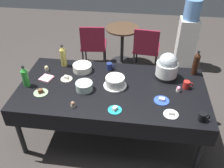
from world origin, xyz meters
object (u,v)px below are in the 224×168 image
at_px(potluck_table, 112,92).
at_px(round_cafe_table, 122,39).
at_px(slow_cooker, 167,67).
at_px(maroon_chair_right, 146,47).
at_px(coffee_mug_red, 187,85).
at_px(cupcake_vanilla, 47,68).
at_px(frosted_layer_cake, 115,82).
at_px(soda_bottle_lime_soda, 25,77).
at_px(dessert_plate_sage, 41,92).
at_px(coffee_mug_navy, 110,66).
at_px(cupcake_rose, 73,104).
at_px(soda_bottle_cola, 196,63).
at_px(soda_bottle_ginger_ale, 63,56).
at_px(water_cooler, 187,36).
at_px(dessert_plate_white, 171,114).
at_px(coffee_mug_black, 202,117).
at_px(dessert_plate_teal, 115,110).
at_px(glass_salad_bowl, 84,86).
at_px(dessert_plate_cream, 66,78).
at_px(cupcake_mint, 179,89).
at_px(ceramic_snack_bowl, 82,68).
at_px(dessert_plate_cobalt, 162,100).
at_px(maroon_chair_left, 93,43).

bearing_deg(potluck_table, round_cafe_table, 91.59).
relative_size(slow_cooker, maroon_chair_right, 0.39).
bearing_deg(coffee_mug_red, cupcake_vanilla, 175.04).
xyz_separation_m(frosted_layer_cake, soda_bottle_lime_soda, (-1.03, -0.13, 0.07)).
xyz_separation_m(dessert_plate_sage, coffee_mug_navy, (0.70, 0.60, 0.03)).
bearing_deg(cupcake_rose, potluck_table, 46.76).
bearing_deg(soda_bottle_cola, slow_cooker, -160.86).
height_order(soda_bottle_ginger_ale, water_cooler, water_cooler).
relative_size(dessert_plate_white, coffee_mug_black, 1.34).
height_order(slow_cooker, dessert_plate_teal, slow_cooker).
bearing_deg(potluck_table, glass_salad_bowl, -165.60).
relative_size(soda_bottle_cola, coffee_mug_black, 2.85).
xyz_separation_m(dessert_plate_cream, soda_bottle_cola, (1.56, 0.33, 0.14)).
distance_m(soda_bottle_ginger_ale, water_cooler, 2.36).
bearing_deg(cupcake_vanilla, cupcake_mint, -7.86).
bearing_deg(dessert_plate_sage, frosted_layer_cake, 16.82).
relative_size(potluck_table, cupcake_rose, 32.59).
xyz_separation_m(potluck_table, coffee_mug_black, (0.95, -0.42, 0.11)).
relative_size(soda_bottle_lime_soda, coffee_mug_black, 2.37).
bearing_deg(ceramic_snack_bowl, dessert_plate_white, -32.37).
height_order(dessert_plate_white, coffee_mug_navy, coffee_mug_navy).
bearing_deg(maroon_chair_right, dessert_plate_white, -82.34).
bearing_deg(dessert_plate_white, coffee_mug_black, -8.33).
bearing_deg(coffee_mug_navy, dessert_plate_cream, -149.11).
distance_m(cupcake_rose, cupcake_vanilla, 0.83).
distance_m(dessert_plate_teal, coffee_mug_navy, 0.79).
bearing_deg(dessert_plate_cobalt, glass_salad_bowl, 174.20).
height_order(soda_bottle_cola, coffee_mug_red, soda_bottle_cola).
relative_size(dessert_plate_teal, coffee_mug_red, 1.25).
height_order(glass_salad_bowl, cupcake_vanilla, glass_salad_bowl).
bearing_deg(ceramic_snack_bowl, dessert_plate_teal, -53.95).
distance_m(cupcake_rose, soda_bottle_cola, 1.58).
distance_m(dessert_plate_cream, cupcake_vanilla, 0.35).
bearing_deg(cupcake_vanilla, ceramic_snack_bowl, 6.90).
bearing_deg(ceramic_snack_bowl, cupcake_rose, -84.96).
bearing_deg(maroon_chair_right, dessert_plate_teal, -98.99).
distance_m(dessert_plate_sage, maroon_chair_right, 2.16).
bearing_deg(water_cooler, coffee_mug_black, -93.78).
bearing_deg(maroon_chair_right, cupcake_vanilla, -133.88).
height_order(dessert_plate_white, coffee_mug_red, coffee_mug_red).
distance_m(ceramic_snack_bowl, dessert_plate_sage, 0.63).
xyz_separation_m(slow_cooker, dessert_plate_teal, (-0.55, -0.68, -0.14)).
bearing_deg(coffee_mug_navy, dessert_plate_white, -45.94).
height_order(dessert_plate_cream, cupcake_vanilla, cupcake_vanilla).
bearing_deg(coffee_mug_red, dessert_plate_teal, -147.78).
distance_m(glass_salad_bowl, dessert_plate_white, 1.01).
bearing_deg(coffee_mug_red, coffee_mug_navy, 163.18).
distance_m(soda_bottle_cola, round_cafe_table, 1.78).
xyz_separation_m(soda_bottle_cola, coffee_mug_black, (-0.04, -0.84, -0.11)).
bearing_deg(maroon_chair_left, dessert_plate_cream, -91.29).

